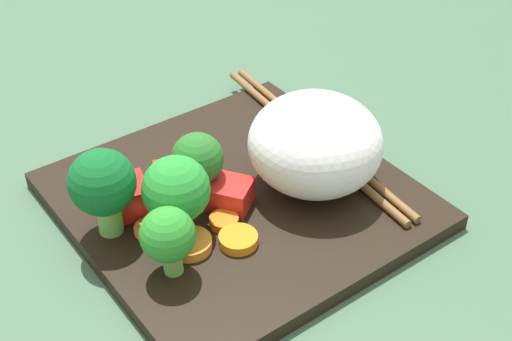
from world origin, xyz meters
TOP-DOWN VIEW (x-y plane):
  - ground_plane at (0.00, 0.00)cm, footprint 110.00×110.00cm
  - square_plate at (0.00, 0.00)cm, footprint 24.10×24.10cm
  - rice_mound at (5.34, -2.03)cm, footprint 13.44×13.47cm
  - broccoli_floret_0 at (-5.46, -0.92)cm, footprint 4.61×4.61cm
  - broccoli_floret_1 at (-7.91, -4.18)cm, footprint 3.55×3.55cm
  - broccoli_floret_2 at (-9.47, 1.62)cm, footprint 4.52×4.52cm
  - broccoli_floret_3 at (-2.43, 1.42)cm, footprint 3.75×3.75cm
  - carrot_slice_0 at (-7.26, -0.37)cm, footprint 2.68×2.68cm
  - carrot_slice_1 at (-2.68, -2.27)cm, footprint 2.89×2.89cm
  - carrot_slice_2 at (-5.81, -2.96)cm, footprint 4.22×4.22cm
  - carrot_slice_3 at (-2.90, -4.42)cm, footprint 2.85×2.85cm
  - carrot_slice_4 at (-4.76, 2.70)cm, footprint 4.16×4.16cm
  - pepper_chunk_0 at (-1.14, -0.69)cm, footprint 3.91×3.96cm
  - pepper_chunk_1 at (-3.10, 4.21)cm, footprint 3.33×3.05cm
  - pepper_chunk_2 at (-7.64, 2.91)cm, footprint 3.84×3.64cm
  - chopstick_pair at (8.69, 2.33)cm, footprint 2.87×24.35cm

SIDE VIEW (x-z plane):
  - ground_plane at x=0.00cm, z-range -2.00..0.00cm
  - square_plate at x=0.00cm, z-range 0.00..1.20cm
  - carrot_slice_0 at x=-7.26cm, z-range 1.20..1.66cm
  - chopstick_pair at x=8.69cm, z-range 1.20..1.83cm
  - carrot_slice_1 at x=-2.68cm, z-range 1.20..1.83cm
  - carrot_slice_3 at x=-2.90cm, z-range 1.20..1.90cm
  - carrot_slice_2 at x=-5.81cm, z-range 1.20..1.92cm
  - carrot_slice_4 at x=-4.76cm, z-range 1.20..2.00cm
  - pepper_chunk_1 at x=-3.10cm, z-range 1.20..2.43cm
  - pepper_chunk_0 at x=-1.14cm, z-range 1.20..3.10cm
  - pepper_chunk_2 at x=-7.64cm, z-range 1.20..3.55cm
  - broccoli_floret_1 at x=-7.91cm, z-range 1.75..6.73cm
  - broccoli_floret_3 at x=-2.43cm, z-range 1.77..7.10cm
  - broccoli_floret_0 at x=-5.46cm, z-range 1.70..7.53cm
  - rice_mound at x=5.34cm, z-range 1.20..8.28cm
  - broccoli_floret_2 at x=-9.47cm, z-range 1.96..8.50cm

